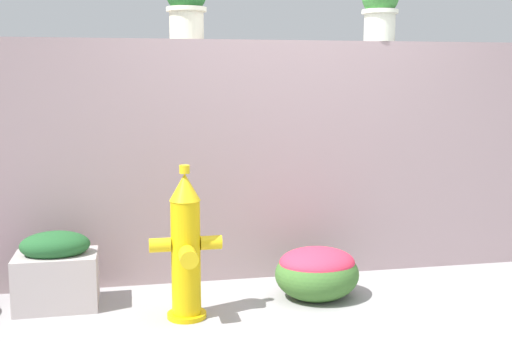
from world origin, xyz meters
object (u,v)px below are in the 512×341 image
Objects in this scene: flower_bush_right at (317,271)px; planter_box at (56,271)px; potted_plant_2 at (380,3)px; fire_hydrant at (186,249)px.

planter_box is at bearing 174.98° from flower_bush_right.
potted_plant_2 is at bearing 42.78° from flower_bush_right.
flower_bush_right is at bearing -5.02° from planter_box.
flower_bush_right is (-0.65, -0.60, -1.84)m from potted_plant_2.
potted_plant_2 is 2.36m from fire_hydrant.
potted_plant_2 is at bearing 10.76° from planter_box.
planter_box is (-2.36, -0.45, -1.79)m from potted_plant_2.
fire_hydrant is at bearing -23.37° from planter_box.
flower_bush_right is (0.90, 0.20, -0.26)m from fire_hydrant.
fire_hydrant is 1.85× the size of planter_box.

